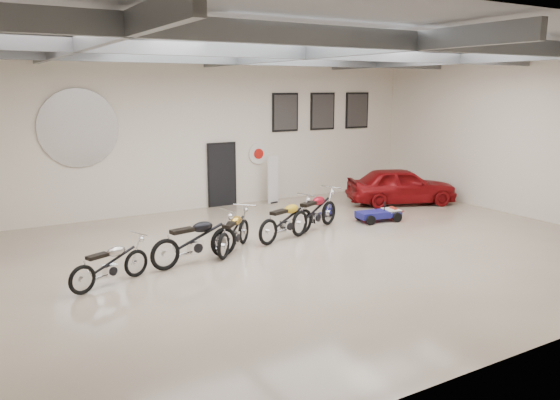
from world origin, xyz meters
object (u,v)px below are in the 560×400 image
banner_stand (273,179)px  motorcycle_black (195,239)px  motorcycle_silver (110,263)px  go_kart (382,211)px  motorcycle_yellow (287,219)px  motorcycle_red (315,211)px  motorcycle_gold (234,231)px  vintage_car (401,186)px

banner_stand → motorcycle_black: size_ratio=0.78×
motorcycle_silver → go_kart: bearing=-12.5°
motorcycle_black → motorcycle_yellow: bearing=3.5°
motorcycle_silver → motorcycle_black: motorcycle_black is taller
motorcycle_yellow → motorcycle_red: motorcycle_red is taller
motorcycle_gold → go_kart: motorcycle_gold is taller
motorcycle_black → motorcycle_red: (4.00, 1.06, -0.00)m
banner_stand → motorcycle_yellow: bearing=-128.3°
vintage_car → motorcycle_red: bearing=130.0°
motorcycle_gold → go_kart: (5.22, 0.54, -0.22)m
motorcycle_silver → vintage_car: 11.06m
motorcycle_black → vintage_car: 8.98m
motorcycle_red → go_kart: 2.41m
motorcycle_silver → banner_stand: bearing=16.0°
motorcycle_silver → motorcycle_red: (6.03, 1.52, 0.10)m
motorcycle_silver → motorcycle_yellow: (4.88, 1.14, 0.08)m
motorcycle_red → vintage_car: vintage_car is taller
motorcycle_red → motorcycle_black: bearing=170.7°
motorcycle_silver → motorcycle_red: size_ratio=0.83×
motorcycle_black → motorcycle_red: motorcycle_black is taller
motorcycle_silver → vintage_car: size_ratio=0.49×
banner_stand → vintage_car: banner_stand is taller
motorcycle_black → motorcycle_yellow: 2.93m
motorcycle_silver → motorcycle_gold: (3.20, 0.87, 0.04)m
banner_stand → motorcycle_silver: banner_stand is taller
motorcycle_gold → go_kart: bearing=-37.7°
motorcycle_silver → motorcycle_black: size_ratio=0.83×
banner_stand → go_kart: (1.54, -3.96, -0.56)m
banner_stand → motorcycle_yellow: (-2.00, -4.23, -0.31)m
motorcycle_silver → motorcycle_black: bearing=-9.3°
banner_stand → motorcycle_red: banner_stand is taller
vintage_car → motorcycle_yellow: bearing=130.1°
motorcycle_silver → motorcycle_black: 2.09m
motorcycle_gold → go_kart: size_ratio=1.21×
motorcycle_silver → motorcycle_gold: size_ratio=0.93×
motorcycle_gold → motorcycle_yellow: bearing=-34.4°
motorcycle_silver → vintage_car: vintage_car is taller
banner_stand → motorcycle_black: bearing=-147.6°
banner_stand → vintage_car: 4.44m
motorcycle_yellow → motorcycle_silver: bearing=173.7°
motorcycle_silver → go_kart: (8.42, 1.41, -0.18)m
motorcycle_black → motorcycle_gold: 1.24m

